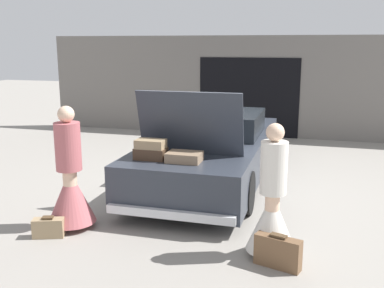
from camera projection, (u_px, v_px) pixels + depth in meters
name	position (u px, v px, depth m)	size (l,w,h in m)	color
ground_plane	(211.00, 181.00, 8.59)	(40.00, 40.00, 0.00)	gray
garage_wall_back	(249.00, 87.00, 12.59)	(12.00, 0.14, 2.80)	slate
car	(211.00, 150.00, 8.47)	(2.00, 5.03, 1.88)	#2D333D
person_left	(70.00, 185.00, 6.32)	(0.68, 0.68, 1.75)	beige
person_right	(272.00, 210.00, 5.46)	(0.62, 0.62, 1.67)	beige
suitcase_beside_left_person	(48.00, 228.00, 6.09)	(0.44, 0.29, 0.29)	#9E8460
suitcase_beside_right_person	(278.00, 252.00, 5.25)	(0.57, 0.31, 0.41)	brown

